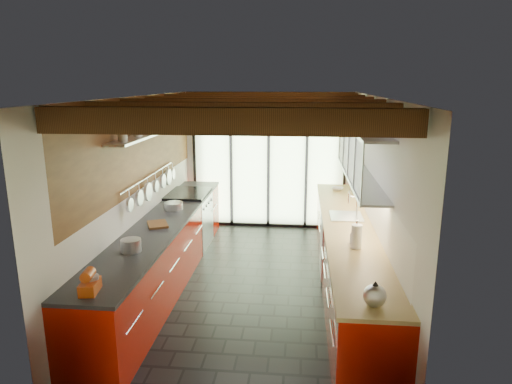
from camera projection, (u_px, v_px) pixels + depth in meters
The scene contains 18 objects.
ground at pixel (254, 285), 6.43m from camera, with size 5.50×5.50×0.00m, color black.
room_shell at pixel (254, 170), 6.04m from camera, with size 5.50×5.50×5.50m.
ceiling_beams at pixel (257, 106), 6.21m from camera, with size 3.14×5.06×4.90m.
glass_door at pixel (269, 143), 8.64m from camera, with size 2.95×0.10×2.90m.
left_counter at pixel (165, 251), 6.44m from camera, with size 0.68×5.00×0.92m.
range_stove at pixel (189, 220), 7.84m from camera, with size 0.66×0.90×0.97m.
right_counter at pixel (347, 257), 6.20m from camera, with size 0.68×5.00×0.92m.
sink_assembly at pixel (347, 214), 6.47m from camera, with size 0.45×0.52×0.43m.
upper_cabinets_right at pixel (362, 153), 6.14m from camera, with size 0.34×3.00×3.00m.
left_wall_fixtures at pixel (153, 155), 6.43m from camera, with size 0.28×2.60×0.96m.
stand_mixer at pixel (90, 283), 4.14m from camera, with size 0.18×0.27×0.23m.
pot_large at pixel (131, 245), 5.14m from camera, with size 0.23×0.23×0.14m, color silver.
pot_small at pixel (174, 206), 6.84m from camera, with size 0.28×0.28×0.11m, color silver.
cutting_board at pixel (158, 224), 6.08m from camera, with size 0.25×0.35×0.03m, color brown.
kettle at pixel (375, 294), 3.89m from camera, with size 0.24×0.27×0.24m.
paper_towel at pixel (356, 237), 5.22m from camera, with size 0.15×0.15×0.33m.
soap_bottle at pixel (355, 236), 5.38m from camera, with size 0.08×0.08×0.18m, color silver.
bowl at pixel (337, 189), 8.04m from camera, with size 0.21×0.21×0.05m, color silver.
Camera 1 is at (0.61, -5.91, 2.79)m, focal length 32.00 mm.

